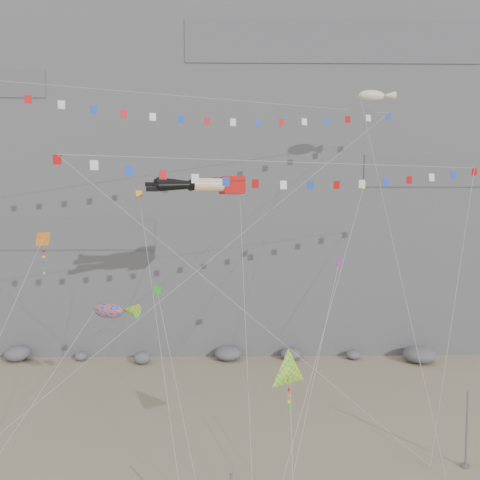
{
  "coord_description": "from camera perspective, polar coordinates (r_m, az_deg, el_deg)",
  "views": [
    {
      "loc": [
        0.46,
        -26.72,
        14.65
      ],
      "look_at": [
        1.01,
        9.0,
        12.06
      ],
      "focal_mm": 35.0,
      "sensor_mm": 36.0,
      "label": 1
    }
  ],
  "objects": [
    {
      "name": "ground",
      "position": [
        30.48,
        -1.8,
        -24.59
      ],
      "size": [
        120.0,
        120.0,
        0.0
      ],
      "primitive_type": "plane",
      "color": "gray",
      "rests_on": "ground"
    },
    {
      "name": "cliff",
      "position": [
        59.63,
        -1.35,
        14.14
      ],
      "size": [
        80.0,
        28.0,
        50.0
      ],
      "primitive_type": "cube",
      "color": "slate",
      "rests_on": "ground"
    },
    {
      "name": "talus_boulders",
      "position": [
        45.93,
        -1.46,
        -13.67
      ],
      "size": [
        60.0,
        3.0,
        1.2
      ],
      "primitive_type": null,
      "color": "#5C5D61",
      "rests_on": "ground"
    },
    {
      "name": "anchor_pole_right",
      "position": [
        30.91,
        25.91,
        -20.07
      ],
      "size": [
        0.12,
        0.12,
        4.37
      ],
      "primitive_type": "cylinder",
      "color": "gray",
      "rests_on": "ground"
    },
    {
      "name": "legs_kite",
      "position": [
        32.36,
        -4.2,
        6.66
      ],
      "size": [
        7.0,
        15.5,
        21.5
      ],
      "rotation": [
        0.0,
        0.0,
        0.23
      ],
      "color": "#B80C0B",
      "rests_on": "ground"
    },
    {
      "name": "flag_banner_upper",
      "position": [
        35.76,
        -5.67,
        16.92
      ],
      "size": [
        32.33,
        17.47,
        28.41
      ],
      "color": "#B80C0B",
      "rests_on": "ground"
    },
    {
      "name": "flag_banner_lower",
      "position": [
        30.81,
        7.03,
        9.35
      ],
      "size": [
        27.67,
        9.79,
        19.96
      ],
      "color": "#B80C0B",
      "rests_on": "ground"
    },
    {
      "name": "harlequin_kite",
      "position": [
        30.33,
        -22.94,
        0.0
      ],
      "size": [
        5.01,
        5.99,
        14.21
      ],
      "color": "red",
      "rests_on": "ground"
    },
    {
      "name": "fish_windsock",
      "position": [
        29.18,
        -15.76,
        -8.3
      ],
      "size": [
        7.73,
        5.01,
        11.0
      ],
      "color": "#FF470D",
      "rests_on": "ground"
    },
    {
      "name": "delta_kite",
      "position": [
        23.53,
        6.07,
        -15.82
      ],
      "size": [
        2.15,
        5.0,
        8.35
      ],
      "color": "#E9B80B",
      "rests_on": "ground"
    },
    {
      "name": "blimp_windsock",
      "position": [
        40.72,
        15.78,
        16.46
      ],
      "size": [
        3.61,
        15.15,
        27.47
      ],
      "color": "beige",
      "rests_on": "ground"
    },
    {
      "name": "small_kite_a",
      "position": [
        34.32,
        -12.11,
        4.86
      ],
      "size": [
        5.01,
        13.47,
        20.64
      ],
      "color": "orange",
      "rests_on": "ground"
    },
    {
      "name": "small_kite_b",
      "position": [
        31.39,
        11.93,
        -2.87
      ],
      "size": [
        5.33,
        10.4,
        15.37
      ],
      "color": "purple",
      "rests_on": "ground"
    },
    {
      "name": "small_kite_c",
      "position": [
        29.41,
        -10.02,
        -6.34
      ],
      "size": [
        3.98,
        8.67,
        12.86
      ],
      "color": "green",
      "rests_on": "ground"
    },
    {
      "name": "small_kite_d",
      "position": [
        34.39,
        14.79,
        6.06
      ],
      "size": [
        8.42,
        13.83,
        22.19
      ],
      "color": "yellow",
      "rests_on": "ground"
    }
  ]
}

